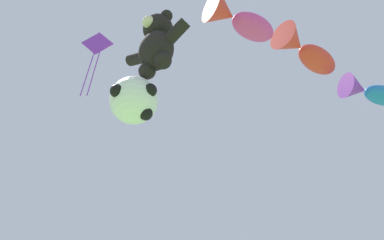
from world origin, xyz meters
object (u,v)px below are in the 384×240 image
(fish_kite_magenta, at_px, (238,20))
(fish_kite_crimson, at_px, (305,51))
(teddy_bear_kite, at_px, (157,43))
(soccer_ball_kite, at_px, (134,100))
(fish_kite_cobalt, at_px, (369,92))
(diamond_kite, at_px, (96,50))

(fish_kite_magenta, xyz_separation_m, fish_kite_crimson, (0.73, 2.81, 0.60))
(teddy_bear_kite, distance_m, soccer_ball_kite, 1.62)
(fish_kite_magenta, relative_size, fish_kite_cobalt, 1.01)
(teddy_bear_kite, bearing_deg, soccer_ball_kite, -178.54)
(fish_kite_magenta, height_order, fish_kite_crimson, fish_kite_crimson)
(fish_kite_crimson, bearing_deg, fish_kite_cobalt, 67.01)
(soccer_ball_kite, xyz_separation_m, fish_kite_cobalt, (3.37, 7.24, 3.52))
(soccer_ball_kite, distance_m, fish_kite_magenta, 4.51)
(soccer_ball_kite, bearing_deg, diamond_kite, 173.58)
(fish_kite_magenta, relative_size, diamond_kite, 0.80)
(soccer_ball_kite, height_order, fish_kite_crimson, fish_kite_crimson)
(fish_kite_crimson, distance_m, fish_kite_cobalt, 2.66)
(diamond_kite, bearing_deg, fish_kite_cobalt, 50.11)
(fish_kite_crimson, xyz_separation_m, diamond_kite, (-4.82, -4.61, -0.50))
(teddy_bear_kite, xyz_separation_m, fish_kite_cobalt, (2.81, 7.23, 1.99))
(soccer_ball_kite, relative_size, diamond_kite, 0.41)
(soccer_ball_kite, distance_m, fish_kite_cobalt, 8.73)
(teddy_bear_kite, distance_m, fish_kite_cobalt, 8.01)
(teddy_bear_kite, xyz_separation_m, fish_kite_magenta, (1.08, 2.07, 2.12))
(fish_kite_crimson, bearing_deg, diamond_kite, -136.27)
(soccer_ball_kite, xyz_separation_m, fish_kite_crimson, (2.37, 4.89, 4.25))
(teddy_bear_kite, height_order, fish_kite_crimson, fish_kite_crimson)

